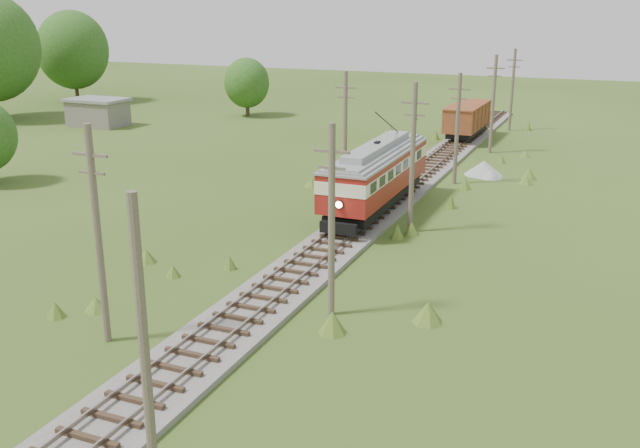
% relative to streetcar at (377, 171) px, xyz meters
% --- Properties ---
extents(railbed_main, '(3.60, 96.00, 0.57)m').
position_rel_streetcar_xyz_m(railbed_main, '(-0.00, 0.00, -2.65)').
color(railbed_main, '#605B54').
rests_on(railbed_main, ground).
extents(streetcar, '(3.24, 13.70, 6.24)m').
position_rel_streetcar_xyz_m(streetcar, '(0.00, 0.00, 0.00)').
color(streetcar, black).
rests_on(streetcar, ground).
extents(gondola, '(3.12, 9.17, 3.03)m').
position_rel_streetcar_xyz_m(gondola, '(-0.00, 28.72, -0.65)').
color(gondola, black).
rests_on(gondola, ground).
extents(gravel_pile, '(3.18, 3.38, 1.16)m').
position_rel_streetcar_xyz_m(gravel_pile, '(4.65, 13.68, -2.30)').
color(gravel_pile, gray).
rests_on(gravel_pile, ground).
extents(utility_pole_r_1, '(0.30, 0.30, 8.80)m').
position_rel_streetcar_xyz_m(utility_pole_r_1, '(3.10, -29.00, 1.55)').
color(utility_pole_r_1, brown).
rests_on(utility_pole_r_1, ground).
extents(utility_pole_r_2, '(1.60, 0.30, 8.60)m').
position_rel_streetcar_xyz_m(utility_pole_r_2, '(3.30, -16.00, 1.58)').
color(utility_pole_r_2, brown).
rests_on(utility_pole_r_2, ground).
extents(utility_pole_r_3, '(1.60, 0.30, 9.00)m').
position_rel_streetcar_xyz_m(utility_pole_r_3, '(3.20, -3.00, 1.78)').
color(utility_pole_r_3, brown).
rests_on(utility_pole_r_3, ground).
extents(utility_pole_r_4, '(1.60, 0.30, 8.40)m').
position_rel_streetcar_xyz_m(utility_pole_r_4, '(3.00, 10.00, 1.48)').
color(utility_pole_r_4, brown).
rests_on(utility_pole_r_4, ground).
extents(utility_pole_r_5, '(1.60, 0.30, 8.90)m').
position_rel_streetcar_xyz_m(utility_pole_r_5, '(3.40, 23.00, 1.73)').
color(utility_pole_r_5, brown).
rests_on(utility_pole_r_5, ground).
extents(utility_pole_r_6, '(1.60, 0.30, 8.70)m').
position_rel_streetcar_xyz_m(utility_pole_r_6, '(3.20, 36.00, 1.63)').
color(utility_pole_r_6, brown).
rests_on(utility_pole_r_6, ground).
extents(utility_pole_l_a, '(1.60, 0.30, 9.00)m').
position_rel_streetcar_xyz_m(utility_pole_l_a, '(-4.20, -22.00, 1.78)').
color(utility_pole_l_a, brown).
rests_on(utility_pole_l_a, ground).
extents(utility_pole_l_b, '(1.60, 0.30, 8.60)m').
position_rel_streetcar_xyz_m(utility_pole_l_b, '(-4.50, 6.00, 1.58)').
color(utility_pole_l_b, brown).
rests_on(utility_pole_l_b, ground).
extents(tree_left_5, '(9.66, 9.66, 12.44)m').
position_rel_streetcar_xyz_m(tree_left_5, '(-56.00, 36.00, 4.28)').
color(tree_left_5, '#38281C').
rests_on(tree_left_5, ground).
extents(tree_mid_a, '(5.46, 5.46, 7.03)m').
position_rel_streetcar_xyz_m(tree_mid_a, '(-28.00, 34.00, 1.18)').
color(tree_mid_a, '#38281C').
rests_on(tree_mid_a, ground).
extents(shed, '(6.40, 4.40, 3.10)m').
position_rel_streetcar_xyz_m(shed, '(-40.00, 21.00, -1.27)').
color(shed, slate).
rests_on(shed, ground).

